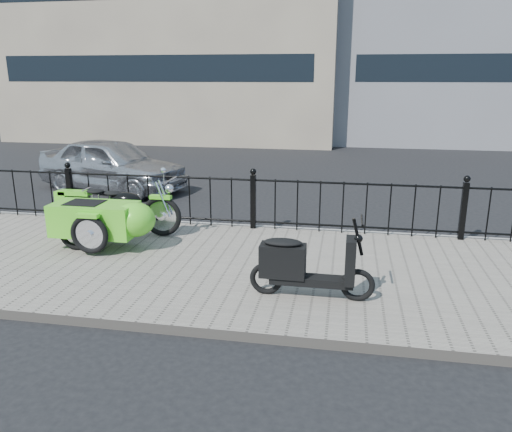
% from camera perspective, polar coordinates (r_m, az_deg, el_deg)
% --- Properties ---
extents(ground, '(120.00, 120.00, 0.00)m').
position_cam_1_polar(ground, '(7.72, -2.11, -5.01)').
color(ground, black).
rests_on(ground, ground).
extents(sidewalk, '(30.00, 3.80, 0.12)m').
position_cam_1_polar(sidewalk, '(7.25, -2.97, -5.95)').
color(sidewalk, slate).
rests_on(sidewalk, ground).
extents(curb, '(30.00, 0.10, 0.12)m').
position_cam_1_polar(curb, '(9.04, -0.15, -1.47)').
color(curb, gray).
rests_on(curb, ground).
extents(iron_fence, '(14.11, 0.11, 1.08)m').
position_cam_1_polar(iron_fence, '(8.76, -0.32, 1.56)').
color(iron_fence, black).
rests_on(iron_fence, sidewalk).
extents(motorcycle_sidecar, '(2.28, 1.48, 0.98)m').
position_cam_1_polar(motorcycle_sidecar, '(8.18, -16.36, -0.08)').
color(motorcycle_sidecar, black).
rests_on(motorcycle_sidecar, sidewalk).
extents(scooter, '(1.52, 0.44, 1.03)m').
position_cam_1_polar(scooter, '(6.08, 5.38, -5.70)').
color(scooter, black).
rests_on(scooter, sidewalk).
extents(spare_tire, '(0.59, 0.12, 0.58)m').
position_cam_1_polar(spare_tire, '(8.17, -19.83, -1.75)').
color(spare_tire, black).
rests_on(spare_tire, sidewalk).
extents(sedan_car, '(4.06, 2.48, 1.29)m').
position_cam_1_polar(sedan_car, '(12.72, -16.15, 5.68)').
color(sedan_car, '#ACADB3').
rests_on(sedan_car, ground).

